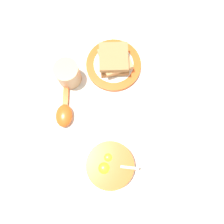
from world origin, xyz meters
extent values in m
plane|color=beige|center=(0.00, 0.00, 0.00)|extent=(3.00, 3.00, 0.00)
cylinder|color=#DB5119|center=(-0.05, 0.19, 0.02)|extent=(0.14, 0.14, 0.04)
cylinder|color=white|center=(-0.05, 0.19, 0.02)|extent=(0.12, 0.12, 0.02)
ellipsoid|color=yellow|center=(-0.03, 0.17, 0.04)|extent=(0.03, 0.03, 0.02)
ellipsoid|color=yellow|center=(-0.03, 0.20, 0.04)|extent=(0.04, 0.04, 0.02)
cylinder|color=black|center=(-0.04, 0.20, 0.03)|extent=(0.03, 0.03, 0.00)
ellipsoid|color=silver|center=(-0.06, 0.18, 0.04)|extent=(0.03, 0.02, 0.01)
cube|color=silver|center=(-0.10, 0.17, 0.05)|extent=(0.05, 0.02, 0.03)
cylinder|color=#DB5119|center=(0.07, -0.13, 0.01)|extent=(0.19, 0.19, 0.02)
cylinder|color=white|center=(0.07, -0.13, 0.02)|extent=(0.13, 0.13, 0.00)
cube|color=#9E7042|center=(0.07, -0.13, 0.03)|extent=(0.13, 0.13, 0.02)
cube|color=tan|center=(0.06, -0.13, 0.04)|extent=(0.13, 0.13, 0.02)
cube|color=#9E7042|center=(0.07, -0.13, 0.06)|extent=(0.12, 0.13, 0.02)
ellipsoid|color=#DB5119|center=(0.15, 0.10, 0.02)|extent=(0.08, 0.09, 0.03)
cube|color=#DB5119|center=(0.17, 0.03, 0.01)|extent=(0.05, 0.09, 0.02)
cylinder|color=tan|center=(0.19, -0.03, 0.04)|extent=(0.08, 0.08, 0.08)
cylinder|color=#472B16|center=(0.19, -0.03, 0.07)|extent=(0.06, 0.06, 0.01)
camera|label=1|loc=(-0.05, 0.17, 0.70)|focal=35.00mm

